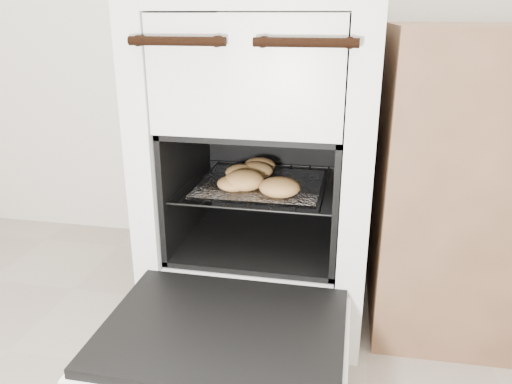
% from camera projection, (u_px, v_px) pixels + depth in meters
% --- Properties ---
extents(stove, '(0.63, 0.71, 0.97)m').
position_uv_depth(stove, '(266.00, 160.00, 1.55)').
color(stove, silver).
rests_on(stove, ground).
extents(oven_door, '(0.57, 0.44, 0.04)m').
position_uv_depth(oven_door, '(224.00, 332.00, 1.15)').
color(oven_door, black).
rests_on(oven_door, stove).
extents(oven_rack, '(0.46, 0.44, 0.01)m').
position_uv_depth(oven_rack, '(261.00, 184.00, 1.51)').
color(oven_rack, black).
rests_on(oven_rack, stove).
extents(foil_sheet, '(0.36, 0.32, 0.01)m').
position_uv_depth(foil_sheet, '(260.00, 184.00, 1.49)').
color(foil_sheet, white).
rests_on(foil_sheet, oven_rack).
extents(baked_rolls, '(0.27, 0.33, 0.06)m').
position_uv_depth(baked_rolls, '(254.00, 177.00, 1.46)').
color(baked_rolls, tan).
rests_on(baked_rolls, foil_sheet).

